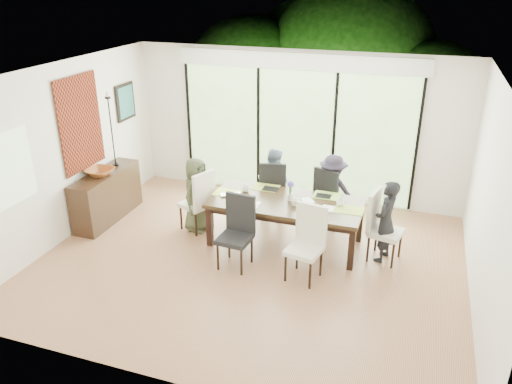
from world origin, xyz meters
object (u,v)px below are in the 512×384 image
(cup_a, at_px, (246,189))
(person_far_right, at_px, (332,191))
(person_right_end, at_px, (386,221))
(table_top, at_px, (286,203))
(person_left_end, at_px, (197,195))
(cup_c, at_px, (340,203))
(chair_near_left, at_px, (235,233))
(sideboard, at_px, (107,196))
(person_far_left, at_px, (273,183))
(cup_b, at_px, (294,203))
(chair_far_left, at_px, (274,188))
(bowl, at_px, (100,172))
(vase, at_px, (290,197))
(laptop, at_px, (231,196))
(chair_left_end, at_px, (196,199))
(chair_right_end, at_px, (386,227))
(chair_far_right, at_px, (332,196))
(chair_near_right, at_px, (304,245))

(cup_a, bearing_deg, person_far_right, 28.55)
(person_right_end, bearing_deg, table_top, -75.66)
(person_left_end, distance_m, cup_c, 2.29)
(chair_near_left, bearing_deg, person_right_end, 27.94)
(chair_near_left, relative_size, sideboard, 0.71)
(person_far_left, bearing_deg, cup_b, 132.70)
(chair_far_left, relative_size, bowl, 2.38)
(person_right_end, relative_size, vase, 10.75)
(person_left_end, xyz_separation_m, laptop, (0.63, -0.10, 0.11))
(chair_left_end, height_order, laptop, chair_left_end)
(cup_a, bearing_deg, vase, -7.59)
(person_far_left, distance_m, laptop, 1.02)
(chair_near_left, xyz_separation_m, laptop, (-0.35, 0.77, 0.20))
(chair_right_end, xyz_separation_m, chair_far_right, (-0.95, 0.85, 0.00))
(person_right_end, bearing_deg, chair_far_right, -118.09)
(cup_a, bearing_deg, sideboard, -173.29)
(sideboard, bearing_deg, cup_a, 6.71)
(cup_c, bearing_deg, cup_a, 178.09)
(person_far_right, height_order, cup_b, person_far_right)
(cup_b, height_order, bowl, bowl)
(sideboard, bearing_deg, table_top, 2.44)
(person_right_end, bearing_deg, person_far_right, -117.41)
(person_far_right, relative_size, sideboard, 0.83)
(sideboard, bearing_deg, person_left_end, 4.67)
(cup_c, bearing_deg, cup_b, -162.90)
(chair_near_right, height_order, person_left_end, person_left_end)
(chair_near_right, xyz_separation_m, person_right_end, (0.98, 0.87, 0.09))
(chair_left_end, height_order, chair_near_left, same)
(chair_left_end, bearing_deg, chair_far_right, 135.91)
(chair_left_end, xyz_separation_m, person_left_end, (0.02, 0.00, 0.09))
(laptop, distance_m, sideboard, 2.27)
(bowl, bearing_deg, chair_right_end, 2.89)
(chair_far_right, height_order, vase, chair_far_right)
(person_far_right, height_order, cup_c, person_far_right)
(chair_right_end, distance_m, person_far_left, 2.12)
(cup_c, distance_m, bowl, 3.91)
(chair_far_left, relative_size, person_far_right, 0.85)
(cup_b, relative_size, bowl, 0.22)
(cup_c, bearing_deg, bowl, -175.13)
(chair_far_left, xyz_separation_m, person_far_left, (0.00, -0.02, 0.09))
(bowl, bearing_deg, chair_left_end, 8.27)
(chair_left_end, distance_m, chair_far_right, 2.22)
(cup_a, bearing_deg, person_right_end, -3.94)
(vase, bearing_deg, chair_near_left, -120.87)
(chair_far_right, bearing_deg, chair_far_left, 21.87)
(chair_far_right, xyz_separation_m, cup_c, (0.25, -0.75, 0.24))
(cup_a, bearing_deg, chair_far_left, 70.35)
(chair_near_left, relative_size, cup_b, 11.00)
(chair_near_right, bearing_deg, person_far_right, 99.52)
(chair_right_end, bearing_deg, chair_near_left, 125.68)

